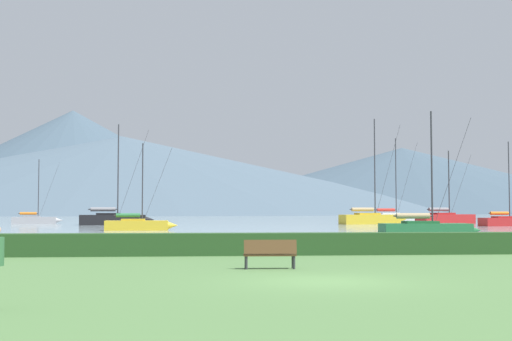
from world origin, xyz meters
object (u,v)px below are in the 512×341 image
object	(u,v)px
sailboat_slip_3	(35,220)
sailboat_slip_1	(446,218)
sailboat_slip_7	(113,219)
sailboat_slip_8	(138,224)
sailboat_slip_9	(507,221)
sailboat_slip_4	(393,217)
park_bench_under_tree	(270,253)
sailboat_slip_0	(371,218)
sailboat_slip_6	(427,229)

from	to	relation	value
sailboat_slip_3	sailboat_slip_1	bearing A→B (deg)	-11.59
sailboat_slip_7	sailboat_slip_8	bearing A→B (deg)	-87.99
sailboat_slip_3	sailboat_slip_9	world-z (taller)	sailboat_slip_9
sailboat_slip_4	sailboat_slip_9	bearing A→B (deg)	-82.03
sailboat_slip_3	sailboat_slip_4	world-z (taller)	sailboat_slip_4
sailboat_slip_9	park_bench_under_tree	world-z (taller)	sailboat_slip_9
sailboat_slip_4	sailboat_slip_7	distance (m)	45.89
sailboat_slip_0	sailboat_slip_7	world-z (taller)	sailboat_slip_0
sailboat_slip_8	park_bench_under_tree	xyz separation A→B (m)	(7.44, -42.43, -0.01)
sailboat_slip_0	sailboat_slip_8	size ratio (longest dim) A/B	1.72
sailboat_slip_0	sailboat_slip_9	distance (m)	17.36
sailboat_slip_1	sailboat_slip_3	world-z (taller)	sailboat_slip_1
sailboat_slip_0	park_bench_under_tree	distance (m)	70.10
sailboat_slip_7	park_bench_under_tree	distance (m)	66.41
sailboat_slip_0	sailboat_slip_9	size ratio (longest dim) A/B	1.41
sailboat_slip_8	sailboat_slip_4	bearing A→B (deg)	48.76
sailboat_slip_1	sailboat_slip_8	world-z (taller)	sailboat_slip_1
park_bench_under_tree	sailboat_slip_3	bearing A→B (deg)	108.68
sailboat_slip_7	park_bench_under_tree	world-z (taller)	sailboat_slip_7
sailboat_slip_7	sailboat_slip_9	distance (m)	46.98
sailboat_slip_3	park_bench_under_tree	world-z (taller)	sailboat_slip_3
sailboat_slip_0	park_bench_under_tree	size ratio (longest dim) A/B	8.04
sailboat_slip_6	sailboat_slip_8	size ratio (longest dim) A/B	1.09
sailboat_slip_1	sailboat_slip_3	xyz separation A→B (m)	(-55.33, 4.08, -0.20)
sailboat_slip_3	sailboat_slip_8	xyz separation A→B (m)	(16.00, -31.34, -0.00)
sailboat_slip_6	sailboat_slip_9	xyz separation A→B (m)	(20.15, 30.98, 0.01)
sailboat_slip_0	sailboat_slip_6	world-z (taller)	sailboat_slip_0
park_bench_under_tree	sailboat_slip_9	bearing A→B (deg)	59.67
sailboat_slip_0	sailboat_slip_4	bearing A→B (deg)	56.15
sailboat_slip_1	sailboat_slip_4	world-z (taller)	sailboat_slip_4
sailboat_slip_1	sailboat_slip_7	xyz separation A→B (m)	(-44.06, -4.40, 0.02)
sailboat_slip_4	sailboat_slip_6	distance (m)	62.90
sailboat_slip_4	sailboat_slip_8	size ratio (longest dim) A/B	1.64
sailboat_slip_8	sailboat_slip_1	bearing A→B (deg)	33.94
sailboat_slip_1	sailboat_slip_6	world-z (taller)	sailboat_slip_1
sailboat_slip_0	sailboat_slip_3	size ratio (longest dim) A/B	1.59
sailboat_slip_1	park_bench_under_tree	xyz separation A→B (m)	(-31.89, -69.68, -0.22)
sailboat_slip_7	sailboat_slip_6	bearing A→B (deg)	-67.52
sailboat_slip_8	sailboat_slip_3	bearing A→B (deg)	116.26
sailboat_slip_3	sailboat_slip_6	world-z (taller)	sailboat_slip_6
sailboat_slip_7	sailboat_slip_0	bearing A→B (deg)	-6.84
sailboat_slip_1	sailboat_slip_3	distance (m)	55.48
sailboat_slip_6	park_bench_under_tree	bearing A→B (deg)	-119.27
sailboat_slip_1	park_bench_under_tree	distance (m)	76.63
sailboat_slip_1	sailboat_slip_7	world-z (taller)	sailboat_slip_7
sailboat_slip_0	park_bench_under_tree	xyz separation A→B (m)	(-20.83, -66.93, -0.25)
sailboat_slip_6	sailboat_slip_7	world-z (taller)	sailboat_slip_7
park_bench_under_tree	sailboat_slip_4	bearing A→B (deg)	72.20
sailboat_slip_7	sailboat_slip_3	bearing A→B (deg)	133.32
sailboat_slip_7	sailboat_slip_8	size ratio (longest dim) A/B	1.56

